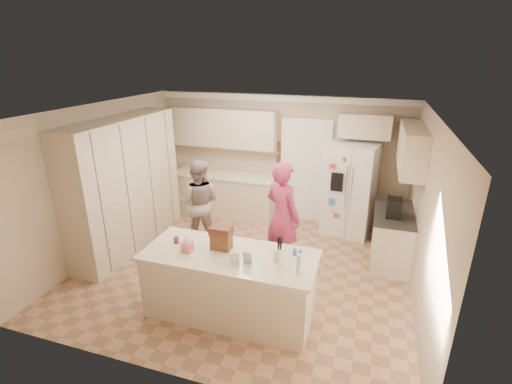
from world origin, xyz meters
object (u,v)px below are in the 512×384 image
(coffee_maker, at_px, (394,208))
(teen_boy, at_px, (199,203))
(island_base, at_px, (230,285))
(teen_girl, at_px, (282,217))
(refrigerator, at_px, (350,190))
(utensil_crock, at_px, (279,255))
(dollhouse_body, at_px, (221,241))
(tissue_box, at_px, (187,246))

(coffee_maker, distance_m, teen_boy, 3.34)
(island_base, relative_size, teen_girl, 1.20)
(refrigerator, bearing_deg, coffee_maker, -44.38)
(teen_boy, bearing_deg, utensil_crock, 128.05)
(dollhouse_body, relative_size, teen_boy, 0.16)
(dollhouse_body, bearing_deg, teen_girl, 67.47)
(island_base, height_order, teen_girl, teen_girl)
(utensil_crock, bearing_deg, island_base, -175.60)
(teen_boy, bearing_deg, teen_girl, 156.71)
(island_base, bearing_deg, utensil_crock, 4.40)
(utensil_crock, distance_m, tissue_box, 1.21)
(utensil_crock, bearing_deg, coffee_maker, 52.88)
(island_base, xyz_separation_m, tissue_box, (-0.55, -0.10, 0.56))
(island_base, bearing_deg, teen_girl, 74.66)
(refrigerator, height_order, island_base, refrigerator)
(island_base, relative_size, teen_boy, 1.36)
(refrigerator, xyz_separation_m, tissue_box, (-1.84, -3.11, 0.10))
(island_base, distance_m, teen_girl, 1.49)
(teen_boy, bearing_deg, refrigerator, -164.46)
(refrigerator, xyz_separation_m, teen_girl, (-0.92, -1.65, 0.01))
(refrigerator, height_order, teen_girl, teen_girl)
(refrigerator, height_order, dollhouse_body, refrigerator)
(island_base, distance_m, dollhouse_body, 0.62)
(coffee_maker, xyz_separation_m, teen_girl, (-1.68, -0.54, -0.16))
(coffee_maker, distance_m, teen_girl, 1.77)
(utensil_crock, xyz_separation_m, teen_boy, (-1.93, 1.67, -0.19))
(coffee_maker, relative_size, teen_boy, 0.19)
(tissue_box, height_order, teen_girl, teen_girl)
(utensil_crock, bearing_deg, dollhouse_body, 176.42)
(coffee_maker, relative_size, utensil_crock, 2.00)
(refrigerator, xyz_separation_m, island_base, (-1.29, -3.01, -0.46))
(coffee_maker, bearing_deg, teen_girl, -162.19)
(teen_boy, bearing_deg, tissue_box, 100.75)
(utensil_crock, distance_m, teen_girl, 1.34)
(coffee_maker, distance_m, utensil_crock, 2.32)
(tissue_box, bearing_deg, teen_boy, 111.81)
(tissue_box, relative_size, teen_girl, 0.08)
(teen_girl, bearing_deg, coffee_maker, -133.09)
(coffee_maker, bearing_deg, dollhouse_body, -140.71)
(coffee_maker, xyz_separation_m, teen_boy, (-3.33, -0.18, -0.26))
(island_base, xyz_separation_m, dollhouse_body, (-0.15, 0.10, 0.60))
(tissue_box, bearing_deg, dollhouse_body, 26.57)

